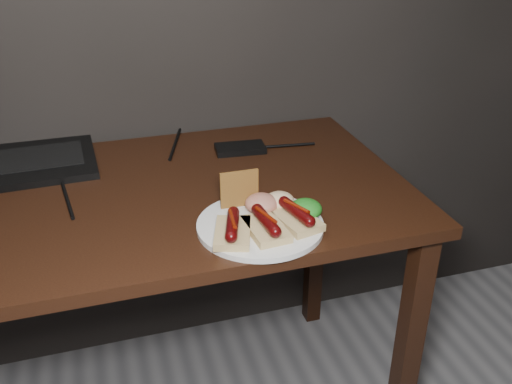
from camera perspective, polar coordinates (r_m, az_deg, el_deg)
name	(u,v)px	position (r m, az deg, el deg)	size (l,w,h in m)	color
desk	(116,230)	(1.40, -13.83, -3.76)	(1.40, 0.70, 0.75)	black
laptop	(12,140)	(1.63, -23.22, 4.77)	(0.41, 0.39, 0.25)	black
hard_drive	(240,148)	(1.56, -1.59, 4.38)	(0.13, 0.07, 0.02)	black
desk_cables	(113,171)	(1.48, -14.09, 2.06)	(0.99, 0.46, 0.01)	black
plate	(260,225)	(1.20, 0.42, -3.35)	(0.27, 0.27, 0.01)	silver
bread_sausage_left	(232,229)	(1.14, -2.37, -3.72)	(0.10, 0.13, 0.04)	#E1C284
bread_sausage_center	(266,225)	(1.15, 0.99, -3.34)	(0.08, 0.12, 0.04)	#E1C284
bread_sausage_right	(296,216)	(1.19, 4.04, -2.42)	(0.09, 0.13, 0.04)	#E1C284
crispbread	(239,189)	(1.24, -1.68, 0.32)	(0.09, 0.01, 0.09)	#A4722D
salad_greens	(306,209)	(1.21, 4.99, -1.69)	(0.07, 0.07, 0.04)	#175B12
salsa_mound	(262,204)	(1.23, 0.56, -1.16)	(0.07, 0.07, 0.04)	#A81017
coleslaw_mound	(280,201)	(1.24, 2.38, -0.86)	(0.06, 0.06, 0.04)	silver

